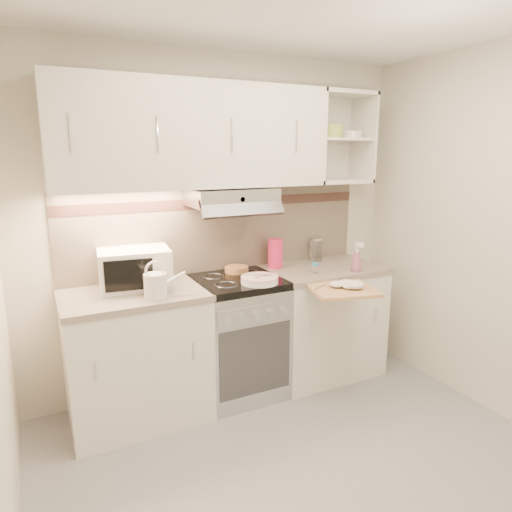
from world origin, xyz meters
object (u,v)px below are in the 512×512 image
Objects in this scene: cutting_board at (343,290)px; microwave at (135,268)px; electric_range at (238,336)px; spray_bottle at (357,259)px; pink_pitcher at (275,253)px; watering_can at (157,284)px; plate_stack at (260,280)px; glass_jar at (316,249)px.

microwave is at bearing 169.11° from cutting_board.
spray_bottle is at bearing -13.69° from electric_range.
pink_pitcher is 0.55× the size of cutting_board.
cutting_board is (1.20, -0.33, -0.11)m from watering_can.
plate_stack is at bearing -13.72° from microwave.
glass_jar is at bearing 106.32° from spray_bottle.
cutting_board is (-0.25, -0.70, -0.13)m from glass_jar.
pink_pitcher is 0.42m from glass_jar.
plate_stack is 0.58m from cutting_board.
watering_can is at bearing 179.41° from cutting_board.
pink_pitcher is at bearing -173.97° from glass_jar.
microwave is at bearing 104.78° from watering_can.
microwave reaches higher than pink_pitcher.
microwave is 0.30m from watering_can.
microwave reaches higher than plate_stack.
electric_range is at bearing -174.34° from pink_pitcher.
spray_bottle is at bearing 54.22° from cutting_board.
microwave reaches higher than watering_can.
plate_stack is 0.47m from pink_pitcher.
microwave reaches higher than cutting_board.
watering_can is 1.25m from cutting_board.
cutting_board is at bearing -136.33° from spray_bottle.
plate_stack is at bearing 161.31° from cutting_board.
pink_pitcher is 0.69m from cutting_board.
plate_stack is at bearing -148.56° from pink_pitcher.
electric_range is at bearing -166.19° from glass_jar.
watering_can is at bearing -165.25° from electric_range.
glass_jar reaches higher than cutting_board.
cutting_board is at bearing -15.35° from watering_can.
watering_can reaches higher than cutting_board.
microwave is 1.64m from spray_bottle.
watering_can reaches higher than plate_stack.
cutting_board is (0.17, -0.65, -0.15)m from pink_pitcher.
microwave is 1.91× the size of plate_stack.
glass_jar is (1.52, 0.08, -0.03)m from microwave.
spray_bottle is at bearing -52.50° from pink_pitcher.
spray_bottle reaches higher than glass_jar.
spray_bottle is at bearing -1.93° from watering_can.
watering_can is 1.49m from glass_jar.
microwave is 1.42m from cutting_board.
plate_stack is at bearing -63.91° from electric_range.
watering_can is at bearing -68.56° from microwave.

